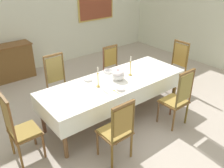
% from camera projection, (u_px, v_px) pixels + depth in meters
% --- Properties ---
extents(ground, '(7.66, 6.47, 0.04)m').
position_uv_depth(ground, '(114.00, 116.00, 4.81)').
color(ground, '#B7AA9D').
extents(back_wall, '(7.66, 0.08, 3.52)m').
position_uv_depth(back_wall, '(35.00, 3.00, 6.26)').
color(back_wall, silver).
rests_on(back_wall, ground).
extents(dining_table, '(2.81, 1.00, 0.78)m').
position_uv_depth(dining_table, '(115.00, 84.00, 4.45)').
color(dining_table, brown).
rests_on(dining_table, ground).
extents(tablecloth, '(2.83, 1.02, 0.32)m').
position_uv_depth(tablecloth, '(115.00, 84.00, 4.45)').
color(tablecloth, white).
rests_on(tablecloth, dining_table).
extents(chair_south_a, '(0.44, 0.42, 1.05)m').
position_uv_depth(chair_south_a, '(117.00, 130.00, 3.51)').
color(chair_south_a, brown).
rests_on(chair_south_a, ground).
extents(chair_north_a, '(0.44, 0.42, 1.16)m').
position_uv_depth(chair_north_a, '(59.00, 84.00, 4.75)').
color(chair_north_a, brown).
rests_on(chair_north_a, ground).
extents(chair_south_b, '(0.44, 0.42, 1.14)m').
position_uv_depth(chair_south_b, '(177.00, 98.00, 4.27)').
color(chair_south_b, brown).
rests_on(chair_south_b, ground).
extents(chair_north_b, '(0.44, 0.42, 1.04)m').
position_uv_depth(chair_north_b, '(114.00, 68.00, 5.54)').
color(chair_north_b, brown).
rests_on(chair_north_b, ground).
extents(chair_head_west, '(0.42, 0.44, 1.15)m').
position_uv_depth(chair_head_west, '(19.00, 128.00, 3.50)').
color(chair_head_west, brown).
rests_on(chair_head_west, ground).
extents(chair_head_east, '(0.42, 0.44, 1.16)m').
position_uv_depth(chair_head_east, '(176.00, 67.00, 5.52)').
color(chair_head_east, brown).
rests_on(chair_head_east, ground).
extents(soup_tureen, '(0.26, 0.26, 0.21)m').
position_uv_depth(soup_tureen, '(118.00, 75.00, 4.41)').
color(soup_tureen, white).
rests_on(soup_tureen, tablecloth).
extents(candlestick_west, '(0.07, 0.07, 0.37)m').
position_uv_depth(candlestick_west, '(98.00, 79.00, 4.13)').
color(candlestick_west, gold).
rests_on(candlestick_west, tablecloth).
extents(candlestick_east, '(0.07, 0.07, 0.39)m').
position_uv_depth(candlestick_east, '(130.00, 68.00, 4.55)').
color(candlestick_east, gold).
rests_on(candlestick_east, tablecloth).
extents(bowl_near_left, '(0.19, 0.19, 0.05)m').
position_uv_depth(bowl_near_left, '(108.00, 71.00, 4.73)').
color(bowl_near_left, white).
rests_on(bowl_near_left, tablecloth).
extents(bowl_near_right, '(0.15, 0.15, 0.03)m').
position_uv_depth(bowl_near_right, '(121.00, 89.00, 4.09)').
color(bowl_near_right, white).
rests_on(bowl_near_right, tablecloth).
extents(bowl_far_left, '(0.16, 0.16, 0.03)m').
position_uv_depth(bowl_far_left, '(88.00, 79.00, 4.41)').
color(bowl_far_left, white).
rests_on(bowl_far_left, tablecloth).
extents(spoon_primary, '(0.05, 0.18, 0.01)m').
position_uv_depth(spoon_primary, '(112.00, 70.00, 4.83)').
color(spoon_primary, gold).
rests_on(spoon_primary, tablecloth).
extents(spoon_secondary, '(0.03, 0.18, 0.01)m').
position_uv_depth(spoon_secondary, '(115.00, 91.00, 4.05)').
color(spoon_secondary, gold).
rests_on(spoon_secondary, tablecloth).
extents(sideboard, '(1.44, 0.48, 0.90)m').
position_uv_depth(sideboard, '(4.00, 64.00, 6.00)').
color(sideboard, brown).
rests_on(sideboard, ground).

